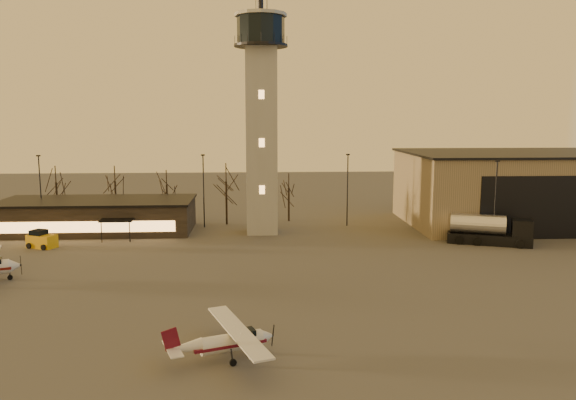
{
  "coord_description": "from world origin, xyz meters",
  "views": [
    {
      "loc": [
        -0.68,
        -43.18,
        15.43
      ],
      "look_at": [
        2.48,
        13.0,
        6.92
      ],
      "focal_mm": 35.0,
      "sensor_mm": 36.0,
      "label": 1
    }
  ],
  "objects_px": {
    "fuel_truck": "(489,232)",
    "service_cart": "(42,241)",
    "control_tower": "(261,108)",
    "terminal": "(98,216)",
    "cessna_front": "(233,345)",
    "hangar": "(515,188)"
  },
  "relations": [
    {
      "from": "cessna_front",
      "to": "fuel_truck",
      "type": "bearing_deg",
      "value": 26.03
    },
    {
      "from": "control_tower",
      "to": "hangar",
      "type": "xyz_separation_m",
      "value": [
        36.0,
        3.98,
        -11.17
      ]
    },
    {
      "from": "control_tower",
      "to": "terminal",
      "type": "height_order",
      "value": "control_tower"
    },
    {
      "from": "terminal",
      "to": "fuel_truck",
      "type": "relative_size",
      "value": 2.54
    },
    {
      "from": "control_tower",
      "to": "cessna_front",
      "type": "height_order",
      "value": "control_tower"
    },
    {
      "from": "service_cart",
      "to": "hangar",
      "type": "bearing_deg",
      "value": 34.41
    },
    {
      "from": "fuel_truck",
      "to": "service_cart",
      "type": "distance_m",
      "value": 53.38
    },
    {
      "from": "cessna_front",
      "to": "terminal",
      "type": "bearing_deg",
      "value": 95.68
    },
    {
      "from": "hangar",
      "to": "fuel_truck",
      "type": "relative_size",
      "value": 3.06
    },
    {
      "from": "control_tower",
      "to": "service_cart",
      "type": "xyz_separation_m",
      "value": [
        -26.03,
        -7.16,
        -15.53
      ]
    },
    {
      "from": "control_tower",
      "to": "cessna_front",
      "type": "relative_size",
      "value": 3.44
    },
    {
      "from": "control_tower",
      "to": "service_cart",
      "type": "relative_size",
      "value": 8.74
    },
    {
      "from": "cessna_front",
      "to": "service_cart",
      "type": "xyz_separation_m",
      "value": [
        -23.77,
        31.8,
        -0.11
      ]
    },
    {
      "from": "hangar",
      "to": "cessna_front",
      "type": "xyz_separation_m",
      "value": [
        -38.27,
        -42.94,
        -4.24
      ]
    },
    {
      "from": "terminal",
      "to": "cessna_front",
      "type": "height_order",
      "value": "terminal"
    },
    {
      "from": "cessna_front",
      "to": "fuel_truck",
      "type": "height_order",
      "value": "fuel_truck"
    },
    {
      "from": "hangar",
      "to": "service_cart",
      "type": "relative_size",
      "value": 8.2
    },
    {
      "from": "control_tower",
      "to": "terminal",
      "type": "xyz_separation_m",
      "value": [
        -21.99,
        1.98,
        -14.17
      ]
    },
    {
      "from": "hangar",
      "to": "terminal",
      "type": "relative_size",
      "value": 1.2
    },
    {
      "from": "control_tower",
      "to": "fuel_truck",
      "type": "xyz_separation_m",
      "value": [
        27.34,
        -8.21,
        -14.91
      ]
    },
    {
      "from": "cessna_front",
      "to": "hangar",
      "type": "bearing_deg",
      "value": 28.24
    },
    {
      "from": "control_tower",
      "to": "terminal",
      "type": "relative_size",
      "value": 1.28
    }
  ]
}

